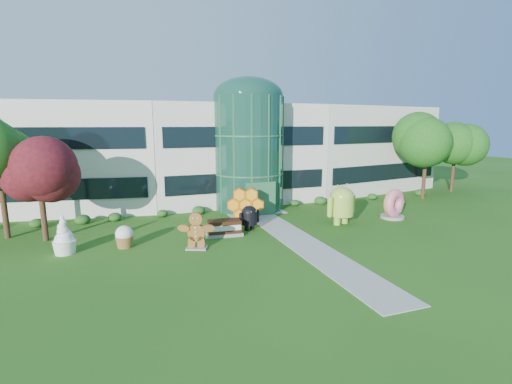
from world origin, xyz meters
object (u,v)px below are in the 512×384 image
object	(u,v)px
donut	(393,203)
gingerbread	(196,230)
android_black	(249,216)
android_green	(342,202)

from	to	relation	value
donut	gingerbread	distance (m)	16.36
android_black	gingerbread	world-z (taller)	gingerbread
android_green	android_black	distance (m)	7.14
donut	gingerbread	xyz separation A→B (m)	(-16.24, -1.94, -0.06)
android_green	gingerbread	bearing A→B (deg)	174.21
android_green	donut	distance (m)	4.88
donut	gingerbread	world-z (taller)	donut
android_green	gingerbread	world-z (taller)	android_green
android_black	donut	size ratio (longest dim) A/B	0.86
android_green	android_black	world-z (taller)	android_green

